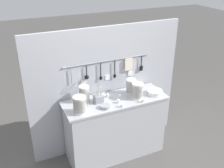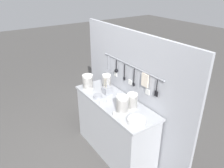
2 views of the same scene
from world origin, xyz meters
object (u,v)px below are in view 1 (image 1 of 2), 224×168
at_px(bowl_stack_back_corner, 80,105).
at_px(bowl_stack_short_front, 84,94).
at_px(cup_edge_far, 122,105).
at_px(cup_by_caddy, 143,101).
at_px(cup_centre, 120,96).
at_px(cup_edge_near, 118,101).
at_px(plate_stack, 155,92).
at_px(bowl_stack_nested_right, 131,86).
at_px(bowl_stack_wide_centre, 137,91).
at_px(steel_mixing_bowl, 105,106).
at_px(cutlery_caddy, 98,98).
at_px(cup_back_left, 108,95).

relative_size(bowl_stack_back_corner, bowl_stack_short_front, 1.01).
height_order(cup_edge_far, cup_by_caddy, same).
height_order(cup_edge_far, cup_centre, same).
xyz_separation_m(cup_edge_near, cup_by_caddy, (0.29, -0.11, 0.00)).
height_order(bowl_stack_short_front, plate_stack, bowl_stack_short_front).
distance_m(plate_stack, cup_edge_near, 0.56).
distance_m(bowl_stack_nested_right, bowl_stack_wide_centre, 0.16).
distance_m(bowl_stack_back_corner, cup_by_caddy, 0.83).
bearing_deg(plate_stack, bowl_stack_wide_centre, 179.50).
xyz_separation_m(bowl_stack_wide_centre, bowl_stack_short_front, (-0.66, 0.20, -0.00)).
bearing_deg(bowl_stack_wide_centre, bowl_stack_back_corner, -177.18).
xyz_separation_m(bowl_stack_nested_right, cup_edge_far, (-0.28, -0.29, -0.08)).
distance_m(bowl_stack_wide_centre, steel_mixing_bowl, 0.50).
distance_m(cutlery_caddy, cup_back_left, 0.18).
distance_m(bowl_stack_back_corner, cutlery_caddy, 0.34).
bearing_deg(bowl_stack_wide_centre, cutlery_caddy, 167.76).
bearing_deg(cup_centre, cup_by_caddy, -46.28).
bearing_deg(bowl_stack_back_corner, cup_by_caddy, -6.22).
bearing_deg(cutlery_caddy, cup_back_left, 25.52).
relative_size(bowl_stack_back_corner, cutlery_caddy, 0.82).
height_order(cutlery_caddy, cup_edge_near, cutlery_caddy).
xyz_separation_m(plate_stack, cup_by_caddy, (-0.26, -0.13, -0.01)).
bearing_deg(cup_edge_far, cutlery_caddy, 132.94).
bearing_deg(cup_by_caddy, cup_centre, 133.72).
bearing_deg(cup_edge_near, bowl_stack_wide_centre, 3.51).
distance_m(plate_stack, steel_mixing_bowl, 0.76).
bearing_deg(cup_by_caddy, bowl_stack_back_corner, 173.78).
xyz_separation_m(bowl_stack_nested_right, cup_by_caddy, (0.02, -0.29, -0.08)).
bearing_deg(cup_by_caddy, bowl_stack_short_front, 153.99).
distance_m(bowl_stack_back_corner, cup_back_left, 0.52).
bearing_deg(cup_back_left, cutlery_caddy, -154.48).
xyz_separation_m(bowl_stack_short_front, cup_back_left, (0.32, -0.01, -0.09)).
relative_size(plate_stack, cutlery_caddy, 0.78).
bearing_deg(bowl_stack_nested_right, cup_edge_near, -147.29).
xyz_separation_m(bowl_stack_nested_right, cup_back_left, (-0.34, 0.03, -0.08)).
relative_size(steel_mixing_bowl, cutlery_caddy, 0.47).
bearing_deg(steel_mixing_bowl, cutlery_caddy, 97.24).
bearing_deg(cup_back_left, bowl_stack_short_front, 177.42).
distance_m(bowl_stack_nested_right, cup_edge_near, 0.34).
xyz_separation_m(bowl_stack_back_corner, cup_edge_near, (0.52, 0.02, -0.09)).
xyz_separation_m(bowl_stack_short_front, cup_edge_far, (0.38, -0.33, -0.09)).
xyz_separation_m(plate_stack, cup_edge_near, (-0.56, -0.01, -0.01)).
bearing_deg(steel_mixing_bowl, bowl_stack_nested_right, 24.84).
xyz_separation_m(bowl_stack_short_front, cup_by_caddy, (0.68, -0.33, -0.09)).
distance_m(bowl_stack_back_corner, bowl_stack_short_front, 0.28).
xyz_separation_m(bowl_stack_short_front, cup_centre, (0.46, -0.10, -0.09)).
bearing_deg(cutlery_caddy, bowl_stack_nested_right, 5.75).
bearing_deg(steel_mixing_bowl, bowl_stack_short_front, 124.24).
relative_size(cutlery_caddy, cup_edge_far, 5.86).
xyz_separation_m(cutlery_caddy, cup_edge_far, (0.22, -0.24, -0.03)).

